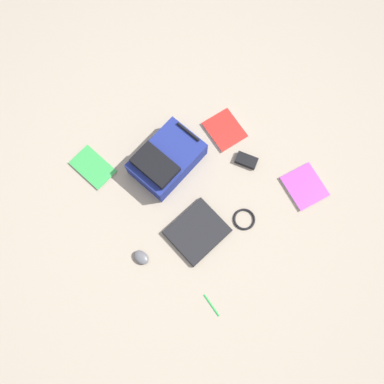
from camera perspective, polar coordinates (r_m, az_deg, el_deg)
The scene contains 10 objects.
ground_plane at distance 2.29m, azimuth -0.97°, elevation -0.16°, with size 4.03×4.03×0.00m, color gray.
backpack at distance 2.28m, azimuth -3.92°, elevation 4.84°, with size 0.43×0.30×0.18m.
laptop at distance 2.22m, azimuth 0.80°, elevation -5.90°, with size 0.33×0.29×0.03m.
book_manual at distance 2.44m, azimuth 4.92°, elevation 9.22°, with size 0.25×0.27×0.02m.
book_red at distance 2.41m, azimuth -14.62°, elevation 3.61°, with size 0.17×0.27×0.01m.
book_comic at distance 2.39m, azimuth 16.48°, elevation 0.79°, with size 0.27×0.29×0.02m.
computer_mouse at distance 2.22m, azimuth -7.61°, elevation -9.67°, with size 0.07×0.10×0.04m, color #4C4C51.
cable_coil at distance 2.27m, azimuth 7.81°, elevation -4.07°, with size 0.13×0.13×0.01m, color black.
power_brick at distance 2.36m, azimuth 8.14°, elevation 4.70°, with size 0.07×0.13×0.03m, color black.
pen_black at distance 2.20m, azimuth 2.93°, elevation -16.58°, with size 0.01×0.01×0.14m, color #198C33.
Camera 1 is at (0.42, 0.46, 2.21)m, focal length 35.64 mm.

